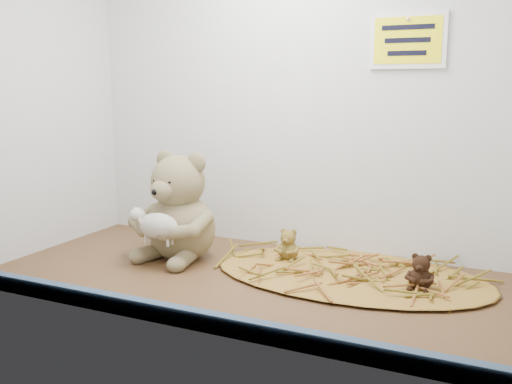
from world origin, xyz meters
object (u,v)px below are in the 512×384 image
at_px(main_teddy, 180,205).
at_px(toy_lamb, 158,226).
at_px(mini_teddy_tan, 288,243).
at_px(mini_teddy_brown, 421,270).

relative_size(main_teddy, toy_lamb, 2.02).
height_order(main_teddy, mini_teddy_tan, main_teddy).
relative_size(mini_teddy_tan, mini_teddy_brown, 1.02).
bearing_deg(mini_teddy_brown, toy_lamb, -169.40).
xyz_separation_m(mini_teddy_tan, mini_teddy_brown, (0.34, -0.08, -0.00)).
xyz_separation_m(main_teddy, mini_teddy_brown, (0.61, -0.00, -0.09)).
bearing_deg(mini_teddy_tan, toy_lamb, -149.65).
height_order(main_teddy, mini_teddy_brown, main_teddy).
bearing_deg(toy_lamb, main_teddy, 90.00).
bearing_deg(toy_lamb, mini_teddy_brown, 9.04).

